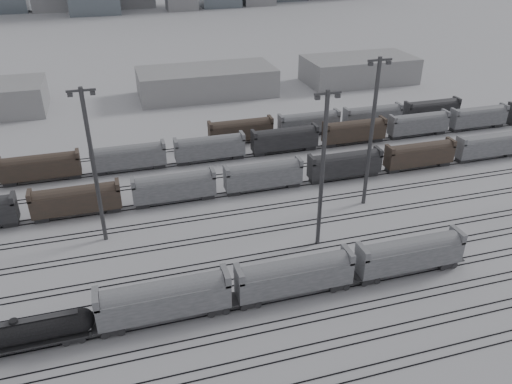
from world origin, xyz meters
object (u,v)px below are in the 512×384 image
object	(u,v)px
tank_car_b	(17,333)
light_mast_c	(323,168)
hopper_car_a	(164,298)
hopper_car_c	(410,253)
hopper_car_b	(295,274)

from	to	relation	value
tank_car_b	light_mast_c	size ratio (longest dim) A/B	0.70
tank_car_b	light_mast_c	distance (m)	45.73
tank_car_b	light_mast_c	bearing A→B (deg)	14.27
tank_car_b	hopper_car_a	distance (m)	17.45
hopper_car_c	hopper_car_a	bearing A→B (deg)	-180.00
hopper_car_b	light_mast_c	world-z (taller)	light_mast_c
light_mast_c	tank_car_b	bearing A→B (deg)	-165.73
hopper_car_a	light_mast_c	bearing A→B (deg)	23.12
hopper_car_b	light_mast_c	distance (m)	16.79
hopper_car_c	light_mast_c	world-z (taller)	light_mast_c
hopper_car_b	tank_car_b	bearing A→B (deg)	180.00
hopper_car_a	hopper_car_b	size ratio (longest dim) A/B	1.04
tank_car_b	hopper_car_b	xyz separation A→B (m)	(34.93, 0.00, 1.05)
tank_car_b	hopper_car_c	bearing A→B (deg)	-0.00
hopper_car_b	light_mast_c	bearing A→B (deg)	53.43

